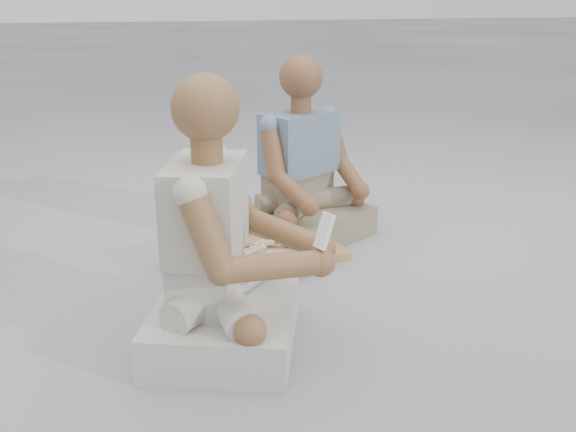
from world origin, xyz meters
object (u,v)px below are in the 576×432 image
object	(u,v)px
craftsman	(222,258)
companion	(304,179)
carved_panel	(279,250)
tool_tray	(248,253)

from	to	relation	value
craftsman	companion	size ratio (longest dim) A/B	1.04
carved_panel	craftsman	size ratio (longest dim) A/B	0.62
tool_tray	companion	distance (m)	0.49
tool_tray	companion	bearing A→B (deg)	39.37
craftsman	companion	bearing A→B (deg)	168.84
companion	craftsman	bearing A→B (deg)	30.35
carved_panel	companion	xyz separation A→B (m)	(0.17, 0.18, 0.26)
craftsman	carved_panel	bearing A→B (deg)	172.31
craftsman	companion	xyz separation A→B (m)	(0.56, 0.86, -0.02)
craftsman	companion	distance (m)	1.03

